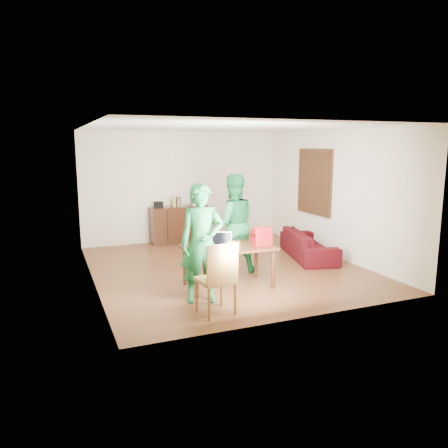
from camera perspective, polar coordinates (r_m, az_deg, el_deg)
name	(u,v)px	position (r m, az deg, el deg)	size (l,w,h in m)	color
room	(224,201)	(8.49, -0.05, 3.06)	(5.20, 5.70, 2.90)	#432710
table	(229,251)	(7.35, 0.59, -3.57)	(1.53, 0.89, 0.70)	black
chair	(216,293)	(6.27, -1.03, -8.98)	(0.53, 0.51, 1.06)	brown
person_near	(202,243)	(6.60, -2.91, -2.55)	(0.67, 0.44, 1.83)	#135929
person_far	(233,224)	(8.16, 1.16, 0.03)	(0.90, 0.70, 1.85)	#15612C
laptop	(221,245)	(7.19, -0.34, -2.81)	(0.41, 0.36, 0.25)	white
bananas	(232,249)	(7.00, 1.05, -3.28)	(0.17, 0.11, 0.06)	yellow
bottle	(238,245)	(7.01, 1.88, -2.77)	(0.06, 0.06, 0.19)	#543213
red_bag	(261,238)	(7.43, 4.90, -1.80)	(0.33, 0.19, 0.25)	maroon
sofa	(308,244)	(9.52, 10.97, -2.62)	(1.92, 0.75, 0.56)	#3B0A07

